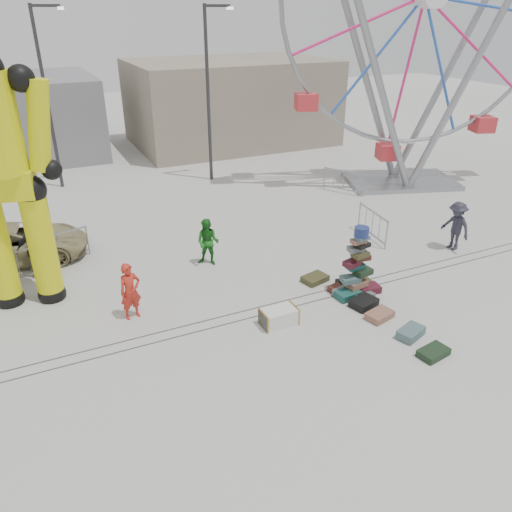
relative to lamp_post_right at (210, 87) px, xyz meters
name	(u,v)px	position (x,y,z in m)	size (l,w,h in m)	color
ground	(276,325)	(-3.09, -13.00, -4.48)	(90.00, 90.00, 0.00)	#9E9E99
track_line_near	(266,314)	(-3.09, -12.40, -4.48)	(40.00, 0.04, 0.01)	#47443F
track_line_far	(260,307)	(-3.09, -12.00, -4.48)	(40.00, 0.04, 0.01)	#47443F
building_right	(230,102)	(3.91, 7.00, -1.98)	(12.00, 8.00, 5.00)	gray
building_left	(5,118)	(-9.09, 9.00, -2.28)	(10.00, 8.00, 4.40)	gray
lamp_post_right	(210,87)	(0.00, 0.00, 0.00)	(1.41, 0.25, 8.00)	#2D2D30
lamp_post_left	(48,91)	(-7.00, 2.00, 0.00)	(1.41, 0.25, 8.00)	#2D2D30
suitcase_tower	(356,275)	(-0.11, -12.46, -3.87)	(1.52, 1.36, 2.17)	#1B514A
crash_test_dummy	(1,164)	(-9.07, -8.79, -0.33)	(3.14, 1.38, 7.87)	black
ferris_wheel	(422,23)	(8.18, -4.60, 2.74)	(12.07, 4.56, 14.66)	gray
steamer_trunk	(279,317)	(-3.00, -13.00, -4.25)	(0.99, 0.57, 0.46)	silver
row_case_0	(315,279)	(-0.85, -11.36, -4.39)	(0.79, 0.56, 0.19)	#413F20
row_case_1	(346,292)	(-0.44, -12.49, -4.38)	(0.73, 0.51, 0.20)	slate
row_case_2	(364,303)	(-0.33, -13.23, -4.37)	(0.76, 0.57, 0.23)	black
row_case_3	(380,315)	(-0.31, -13.94, -4.38)	(0.78, 0.50, 0.20)	#95614C
row_case_4	(411,333)	(-0.12, -15.00, -4.36)	(0.78, 0.46, 0.25)	#4C696C
row_case_5	(433,352)	(-0.15, -15.88, -4.39)	(0.79, 0.48, 0.19)	#1B301B
barricade_dummy_b	(2,272)	(-9.78, -7.62, -3.93)	(2.00, 0.10, 1.10)	gray
barricade_dummy_c	(59,248)	(-8.01, -6.53, -3.93)	(2.00, 0.10, 1.10)	gray
barricade_wheel_front	(372,225)	(2.80, -9.40, -3.93)	(2.00, 0.10, 1.10)	gray
barricade_wheel_back	(343,182)	(4.77, -4.59, -3.93)	(2.00, 0.10, 1.10)	gray
pedestrian_red	(130,291)	(-6.54, -10.94, -3.65)	(0.60, 0.40, 1.66)	red
pedestrian_green	(208,242)	(-3.48, -8.79, -3.67)	(0.79, 0.61, 1.62)	#19661A
pedestrian_black	(36,249)	(-8.72, -7.25, -3.53)	(1.11, 0.46, 1.90)	black
pedestrian_grey	(456,226)	(4.89, -11.38, -3.59)	(1.15, 0.66, 1.78)	#24232F
parked_suv	(16,244)	(-9.31, -5.78, -3.84)	(2.14, 4.63, 1.29)	#9B9064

